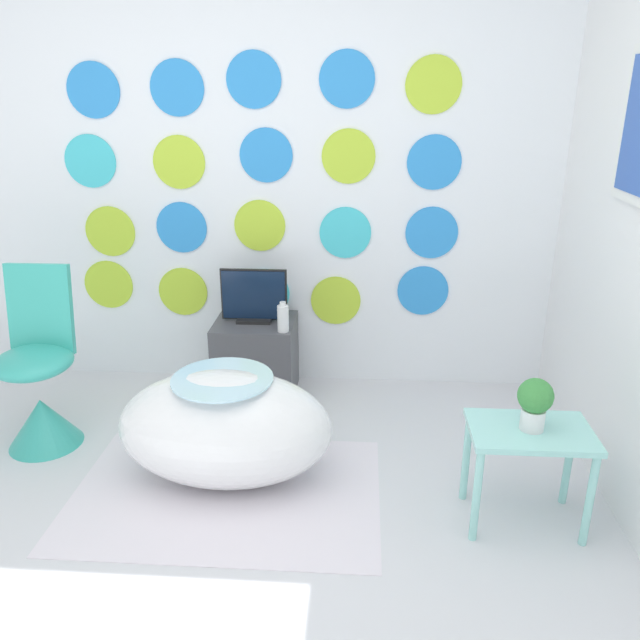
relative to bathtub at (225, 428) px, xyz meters
name	(u,v)px	position (x,y,z in m)	size (l,w,h in m)	color
wall_back_dotted	(260,163)	(0.01, 1.12, 1.03)	(4.32, 0.05, 2.60)	white
rug	(227,492)	(0.02, -0.10, -0.26)	(1.35, 0.92, 0.01)	silver
bathtub	(225,428)	(0.00, 0.00, 0.00)	(0.95, 0.54, 0.53)	white
chair	(40,392)	(-0.98, 0.25, 0.02)	(0.37, 0.38, 0.89)	#38B2A3
tv_cabinet	(256,358)	(-0.01, 0.87, -0.04)	(0.45, 0.40, 0.45)	#4C4C51
tv	(254,298)	(-0.01, 0.87, 0.32)	(0.37, 0.12, 0.30)	black
vase	(283,318)	(0.17, 0.72, 0.26)	(0.06, 0.06, 0.17)	white
side_table	(529,446)	(1.27, -0.20, 0.08)	(0.48, 0.32, 0.43)	#99E0D8
potted_plant_left	(535,401)	(1.27, -0.20, 0.29)	(0.14, 0.14, 0.21)	white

